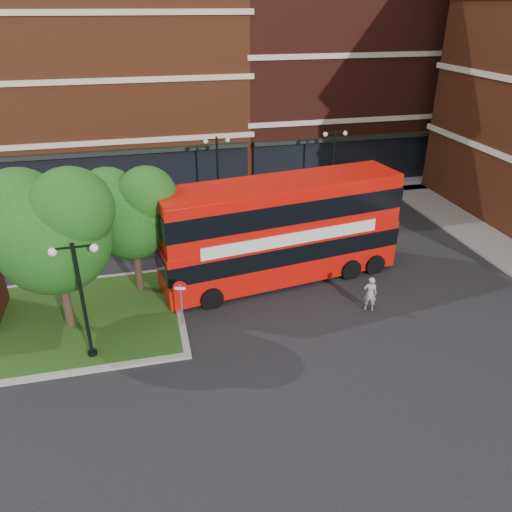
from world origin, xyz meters
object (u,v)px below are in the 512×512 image
object	(u,v)px
woman	(370,294)
car_white	(233,200)
bus	(281,224)
car_silver	(144,200)

from	to	relation	value
woman	car_white	bearing A→B (deg)	-54.45
bus	car_silver	bearing A→B (deg)	110.42
bus	car_white	size ratio (longest dim) A/B	2.85
car_white	car_silver	bearing A→B (deg)	68.51
bus	car_white	bearing A→B (deg)	83.94
bus	woman	xyz separation A→B (m)	(3.14, -3.76, -2.14)
car_silver	car_white	size ratio (longest dim) A/B	0.89
bus	woman	bearing A→B (deg)	-58.70
woman	car_silver	bearing A→B (deg)	-37.17
bus	car_silver	world-z (taller)	bus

